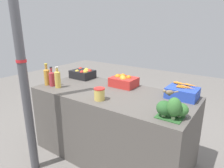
% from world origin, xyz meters
% --- Properties ---
extents(ground_plane, '(10.00, 10.00, 0.00)m').
position_xyz_m(ground_plane, '(0.00, 0.00, 0.00)').
color(ground_plane, slate).
extents(market_table, '(1.91, 0.89, 0.85)m').
position_xyz_m(market_table, '(0.00, 0.00, 0.43)').
color(market_table, '#56514C').
rests_on(market_table, ground_plane).
extents(support_pole, '(0.10, 0.10, 2.32)m').
position_xyz_m(support_pole, '(-0.60, -0.74, 1.16)').
color(support_pole, '#4C4C51').
rests_on(support_pole, ground_plane).
extents(apple_crate, '(0.32, 0.26, 0.15)m').
position_xyz_m(apple_crate, '(-0.72, 0.28, 0.92)').
color(apple_crate, black).
rests_on(apple_crate, market_table).
extents(orange_crate, '(0.32, 0.26, 0.16)m').
position_xyz_m(orange_crate, '(-0.01, 0.28, 0.92)').
color(orange_crate, red).
rests_on(orange_crate, market_table).
extents(carrot_crate, '(0.32, 0.26, 0.15)m').
position_xyz_m(carrot_crate, '(0.74, 0.28, 0.91)').
color(carrot_crate, '#2847B7').
rests_on(carrot_crate, market_table).
extents(broccoli_pile, '(0.25, 0.21, 0.20)m').
position_xyz_m(broccoli_pile, '(0.81, -0.27, 0.94)').
color(broccoli_pile, '#2D602D').
rests_on(broccoli_pile, market_table).
extents(juice_bottle_amber, '(0.07, 0.07, 0.29)m').
position_xyz_m(juice_bottle_amber, '(-0.87, -0.25, 0.97)').
color(juice_bottle_amber, gold).
rests_on(juice_bottle_amber, market_table).
extents(juice_bottle_ruby, '(0.07, 0.07, 0.26)m').
position_xyz_m(juice_bottle_ruby, '(-0.77, -0.25, 0.96)').
color(juice_bottle_ruby, '#B2333D').
rests_on(juice_bottle_ruby, market_table).
extents(juice_bottle_golden, '(0.07, 0.07, 0.27)m').
position_xyz_m(juice_bottle_golden, '(-0.66, -0.25, 0.97)').
color(juice_bottle_golden, gold).
rests_on(juice_bottle_golden, market_table).
extents(pickle_jar, '(0.12, 0.12, 0.13)m').
position_xyz_m(pickle_jar, '(0.04, -0.28, 0.92)').
color(pickle_jar, '#DBBC56').
rests_on(pickle_jar, market_table).
extents(sparrow_bird, '(0.12, 0.09, 0.05)m').
position_xyz_m(sparrow_bird, '(0.77, -0.27, 1.08)').
color(sparrow_bird, '#4C3D2D').
rests_on(sparrow_bird, broccoli_pile).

